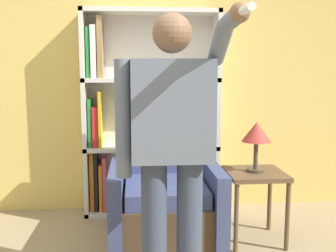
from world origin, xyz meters
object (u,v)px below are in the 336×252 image
at_px(armchair, 164,197).
at_px(side_table, 255,183).
at_px(bookcase, 140,115).
at_px(person_standing, 172,144).
at_px(table_lamp, 256,135).

distance_m(armchair, side_table, 0.75).
height_order(bookcase, person_standing, bookcase).
relative_size(person_standing, table_lamp, 4.23).
height_order(person_standing, table_lamp, person_standing).
relative_size(armchair, table_lamp, 3.18).
relative_size(person_standing, side_table, 2.92).
height_order(person_standing, side_table, person_standing).
bearing_deg(bookcase, armchair, -76.74).
bearing_deg(table_lamp, armchair, 179.45).
xyz_separation_m(person_standing, table_lamp, (0.76, 0.86, -0.10)).
bearing_deg(side_table, person_standing, -131.63).
height_order(armchair, table_lamp, armchair).
distance_m(side_table, table_lamp, 0.40).
relative_size(side_table, table_lamp, 1.45).
relative_size(bookcase, armchair, 1.53).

